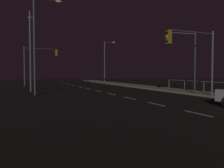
% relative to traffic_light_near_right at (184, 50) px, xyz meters
% --- Properties ---
extents(ground_plane, '(112.00, 112.00, 0.00)m').
position_rel_traffic_light_near_right_xyz_m(ground_plane, '(-5.35, -0.06, -3.92)').
color(ground_plane, black).
rests_on(ground_plane, ground).
extents(sidewalk_right, '(2.90, 77.00, 0.14)m').
position_rel_traffic_light_near_right_xyz_m(sidewalk_right, '(2.39, -0.06, -3.85)').
color(sidewalk_right, '#9E937F').
rests_on(sidewalk_right, ground).
extents(lane_markings_center, '(0.14, 50.00, 0.01)m').
position_rel_traffic_light_near_right_xyz_m(lane_markings_center, '(-5.35, 3.44, -3.91)').
color(lane_markings_center, silver).
rests_on(lane_markings_center, ground).
extents(lane_edge_line, '(0.14, 53.00, 0.01)m').
position_rel_traffic_light_near_right_xyz_m(lane_edge_line, '(0.69, 4.94, -3.91)').
color(lane_edge_line, gold).
rests_on(lane_edge_line, ground).
extents(traffic_light_near_right, '(2.96, 0.34, 5.45)m').
position_rel_traffic_light_near_right_xyz_m(traffic_light_near_right, '(0.00, 0.00, 0.00)').
color(traffic_light_near_right, '#2D3033').
rests_on(traffic_light_near_right, sidewalk_right).
extents(traffic_light_far_center, '(5.08, 0.95, 5.75)m').
position_rel_traffic_light_near_right_xyz_m(traffic_light_far_center, '(-9.98, 21.78, 0.18)').
color(traffic_light_far_center, '#4C4C51').
rests_on(traffic_light_far_center, ground).
extents(traffic_light_mid_right, '(4.89, 0.94, 5.17)m').
position_rel_traffic_light_near_right_xyz_m(traffic_light_mid_right, '(-0.91, -2.41, -0.08)').
color(traffic_light_mid_right, '#4C4C51').
rests_on(traffic_light_mid_right, sidewalk_right).
extents(street_lamp_mid_block, '(1.57, 1.82, 7.40)m').
position_rel_traffic_light_near_right_xyz_m(street_lamp_mid_block, '(2.38, 26.51, 0.69)').
color(street_lamp_mid_block, '#4C4C51').
rests_on(street_lamp_mid_block, sidewalk_right).
extents(street_lamp_median, '(2.46, 0.60, 8.44)m').
position_rel_traffic_light_near_right_xyz_m(street_lamp_median, '(-11.63, 4.71, 1.11)').
color(street_lamp_median, '#38383D').
rests_on(street_lamp_median, ground).
extents(street_lamp_corner, '(0.59, 2.22, 8.24)m').
position_rel_traffic_light_near_right_xyz_m(street_lamp_corner, '(-12.00, 9.70, 0.99)').
color(street_lamp_corner, '#4C4C51').
rests_on(street_lamp_corner, ground).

